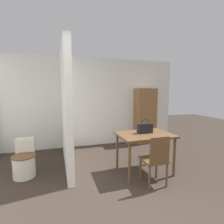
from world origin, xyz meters
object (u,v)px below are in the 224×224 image
Objects in this scene: dining_table at (145,139)px; wooden_chair at (156,159)px; wooden_cabinet at (145,116)px; handbag at (145,128)px; toilet at (24,161)px.

dining_table is 0.54m from wooden_chair.
wooden_chair is 2.54m from wooden_cabinet.
handbag reaches higher than dining_table.
toilet is 3.46m from wooden_cabinet.
wooden_cabinet is (1.04, 2.29, 0.36)m from wooden_chair.
wooden_cabinet is (0.98, 1.79, 0.15)m from dining_table.
handbag is at bearing -12.74° from toilet.
toilet is 2.27× the size of handbag.
wooden_chair is 1.31× the size of toilet.
dining_table is at bearing -118.62° from wooden_cabinet.
handbag is (0.03, 0.05, 0.19)m from dining_table.
wooden_chair is 0.53× the size of wooden_cabinet.
wooden_cabinet is at bearing 66.10° from wooden_chair.
toilet is at bearing 154.24° from wooden_chair.
toilet is at bearing 165.74° from dining_table.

